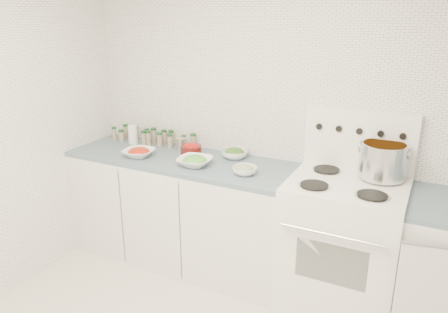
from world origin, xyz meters
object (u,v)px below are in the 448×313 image
bowl_tomato (139,152)px  stove (342,241)px  bowl_snowpea (195,161)px  stock_pot (383,159)px

bowl_tomato → stove: bearing=4.1°
bowl_tomato → bowl_snowpea: bowl_snowpea is taller
stock_pot → bowl_snowpea: stock_pot is taller
stock_pot → bowl_snowpea: bearing=-168.6°
stock_pot → bowl_snowpea: (-1.29, -0.26, -0.14)m
stock_pot → bowl_tomato: 1.82m
stove → bowl_tomato: size_ratio=5.27×
stove → stock_pot: stove is taller
bowl_tomato → bowl_snowpea: 0.51m
stove → bowl_snowpea: size_ratio=5.02×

